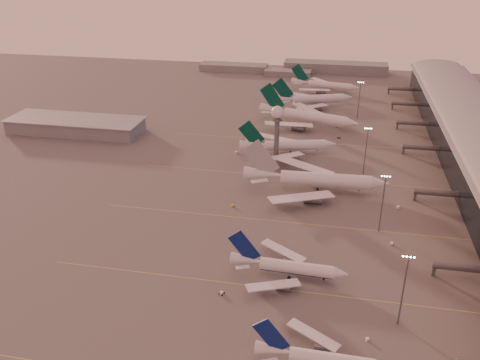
# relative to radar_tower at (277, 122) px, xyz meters

# --- Properties ---
(ground) EXTENTS (700.00, 700.00, 0.00)m
(ground) POSITION_rel_radar_tower_xyz_m (-5.00, -120.00, -20.95)
(ground) COLOR #585656
(ground) RESTS_ON ground
(taxiway_markings) EXTENTS (180.00, 185.25, 0.02)m
(taxiway_markings) POSITION_rel_radar_tower_xyz_m (25.00, -64.00, -20.94)
(taxiway_markings) COLOR gold
(taxiway_markings) RESTS_ON ground
(hangar) EXTENTS (82.00, 27.00, 8.50)m
(hangar) POSITION_rel_radar_tower_xyz_m (-125.00, 20.00, -16.63)
(hangar) COLOR slate
(hangar) RESTS_ON ground
(radar_tower) EXTENTS (6.40, 6.40, 31.10)m
(radar_tower) POSITION_rel_radar_tower_xyz_m (0.00, 0.00, 0.00)
(radar_tower) COLOR #56585D
(radar_tower) RESTS_ON ground
(mast_a) EXTENTS (3.60, 0.56, 25.00)m
(mast_a) POSITION_rel_radar_tower_xyz_m (53.00, -120.00, -7.21)
(mast_a) COLOR #56585D
(mast_a) RESTS_ON ground
(mast_b) EXTENTS (3.60, 0.56, 25.00)m
(mast_b) POSITION_rel_radar_tower_xyz_m (50.00, -65.00, -7.21)
(mast_b) COLOR #56585D
(mast_b) RESTS_ON ground
(mast_c) EXTENTS (3.60, 0.56, 25.00)m
(mast_c) POSITION_rel_radar_tower_xyz_m (45.00, -10.00, -7.21)
(mast_c) COLOR #56585D
(mast_c) RESTS_ON ground
(mast_d) EXTENTS (3.60, 0.56, 25.00)m
(mast_d) POSITION_rel_radar_tower_xyz_m (43.00, 80.00, -7.21)
(mast_d) COLOR #56585D
(mast_d) RESTS_ON ground
(distant_horizon) EXTENTS (165.00, 37.50, 9.00)m
(distant_horizon) POSITION_rel_radar_tower_xyz_m (-2.38, 205.14, -17.06)
(distant_horizon) COLOR slate
(distant_horizon) RESTS_ON ground
(narrowbody_near) EXTENTS (37.24, 29.75, 14.56)m
(narrowbody_near) POSITION_rel_radar_tower_xyz_m (31.21, -142.52, -18.00)
(narrowbody_near) COLOR silver
(narrowbody_near) RESTS_ON ground
(narrowbody_mid) EXTENTS (41.46, 33.08, 16.19)m
(narrowbody_mid) POSITION_rel_radar_tower_xyz_m (17.68, -102.46, -17.67)
(narrowbody_mid) COLOR silver
(narrowbody_mid) RESTS_ON ground
(widebody_white) EXTENTS (67.48, 54.01, 23.72)m
(widebody_white) POSITION_rel_radar_tower_xyz_m (22.80, -32.95, -16.84)
(widebody_white) COLOR silver
(widebody_white) RESTS_ON ground
(greentail_a) EXTENTS (52.54, 41.89, 19.49)m
(greentail_a) POSITION_rel_radar_tower_xyz_m (5.37, 10.73, -17.51)
(greentail_a) COLOR silver
(greentail_a) RESTS_ON ground
(greentail_b) EXTENTS (64.24, 51.10, 24.08)m
(greentail_b) POSITION_rel_radar_tower_xyz_m (12.08, 60.46, -16.70)
(greentail_b) COLOR silver
(greentail_b) RESTS_ON ground
(greentail_c) EXTENTS (55.92, 44.38, 21.20)m
(greentail_c) POSITION_rel_radar_tower_xyz_m (12.61, 103.00, -17.21)
(greentail_c) COLOR silver
(greentail_c) RESTS_ON ground
(greentail_d) EXTENTS (53.31, 42.68, 19.53)m
(greentail_d) POSITION_rel_radar_tower_xyz_m (18.79, 145.59, -17.50)
(greentail_d) COLOR silver
(greentail_d) RESTS_ON ground
(gsv_catering_a) EXTENTS (4.63, 3.04, 3.50)m
(gsv_catering_a) POSITION_rel_radar_tower_xyz_m (44.03, -129.00, -19.20)
(gsv_catering_a) COLOR white
(gsv_catering_a) RESTS_ON ground
(gsv_tug_mid) EXTENTS (3.84, 3.04, 0.96)m
(gsv_tug_mid) POSITION_rel_radar_tower_xyz_m (-2.45, -116.49, -20.46)
(gsv_tug_mid) COLOR white
(gsv_tug_mid) RESTS_ON ground
(gsv_truck_b) EXTENTS (5.55, 2.15, 2.23)m
(gsv_truck_b) POSITION_rel_radar_tower_xyz_m (54.76, -74.55, -19.81)
(gsv_truck_b) COLOR white
(gsv_truck_b) RESTS_ON ground
(gsv_truck_c) EXTENTS (5.35, 5.15, 2.21)m
(gsv_truck_c) POSITION_rel_radar_tower_xyz_m (-11.21, -55.80, -19.82)
(gsv_truck_c) COLOR gold
(gsv_truck_c) RESTS_ON ground
(gsv_catering_b) EXTENTS (5.98, 4.49, 4.49)m
(gsv_catering_b) POSITION_rel_radar_tower_xyz_m (59.38, -43.47, -18.71)
(gsv_catering_b) COLOR white
(gsv_catering_b) RESTS_ON ground
(gsv_tug_far) EXTENTS (3.85, 4.09, 1.01)m
(gsv_tug_far) POSITION_rel_radar_tower_xyz_m (12.04, -16.13, -20.43)
(gsv_tug_far) COLOR white
(gsv_tug_far) RESTS_ON ground
(gsv_truck_d) EXTENTS (3.95, 6.55, 2.49)m
(gsv_truck_d) POSITION_rel_radar_tower_xyz_m (-22.44, 5.48, -19.68)
(gsv_truck_d) COLOR white
(gsv_truck_d) RESTS_ON ground
(gsv_tug_hangar) EXTENTS (4.25, 3.38, 1.06)m
(gsv_tug_hangar) POSITION_rel_radar_tower_xyz_m (32.05, 39.95, -20.40)
(gsv_tug_hangar) COLOR slate
(gsv_tug_hangar) RESTS_ON ground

